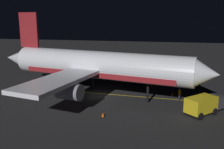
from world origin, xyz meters
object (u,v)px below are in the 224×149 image
object	(u,v)px
airliner	(96,66)
traffic_cone_near_left	(103,115)
ground_crew_worker	(180,94)
traffic_cone_near_right	(172,94)
baggage_truck	(204,105)
catering_truck	(145,76)
traffic_cone_under_wing	(152,86)

from	to	relation	value
airliner	traffic_cone_near_left	xyz separation A→B (m)	(8.14, 3.16, -4.44)
ground_crew_worker	traffic_cone_near_right	world-z (taller)	ground_crew_worker
ground_crew_worker	traffic_cone_near_right	size ratio (longest dim) A/B	3.16
airliner	baggage_truck	distance (m)	16.33
airliner	traffic_cone_near_left	world-z (taller)	airliner
catering_truck	traffic_cone_near_left	xyz separation A→B (m)	(17.75, -3.50, -0.92)
airliner	baggage_truck	xyz separation A→B (m)	(4.49, 15.31, -3.50)
ground_crew_worker	catering_truck	bearing A→B (deg)	-146.83
ground_crew_worker	traffic_cone_under_wing	bearing A→B (deg)	-143.38
ground_crew_worker	traffic_cone_near_left	bearing A→B (deg)	-47.09
baggage_truck	traffic_cone_near_left	bearing A→B (deg)	-73.26
airliner	traffic_cone_near_right	bearing A→B (deg)	101.61
baggage_truck	traffic_cone_near_left	distance (m)	12.72
traffic_cone_under_wing	catering_truck	bearing A→B (deg)	-154.32
traffic_cone_near_left	traffic_cone_near_right	bearing A→B (deg)	141.30
ground_crew_worker	traffic_cone_under_wing	world-z (taller)	ground_crew_worker
airliner	baggage_truck	bearing A→B (deg)	73.67
traffic_cone_under_wing	traffic_cone_near_right	bearing A→B (deg)	39.73
airliner	catering_truck	size ratio (longest dim) A/B	6.03
baggage_truck	catering_truck	world-z (taller)	baggage_truck
catering_truck	ground_crew_worker	world-z (taller)	catering_truck
catering_truck	ground_crew_worker	size ratio (longest dim) A/B	3.35
baggage_truck	catering_truck	distance (m)	16.54
airliner	traffic_cone_near_left	bearing A→B (deg)	21.22
traffic_cone_under_wing	airliner	bearing A→B (deg)	-51.31
baggage_truck	traffic_cone_near_right	xyz separation A→B (m)	(-6.87, -3.72, -0.94)
catering_truck	traffic_cone_near_right	xyz separation A→B (m)	(7.23, 4.93, -0.92)
baggage_truck	traffic_cone_near_right	size ratio (longest dim) A/B	10.16
traffic_cone_near_left	traffic_cone_under_wing	xyz separation A→B (m)	(-14.67, 4.99, 0.00)
baggage_truck	traffic_cone_near_left	world-z (taller)	baggage_truck
ground_crew_worker	baggage_truck	bearing A→B (deg)	28.46
baggage_truck	catering_truck	size ratio (longest dim) A/B	0.96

